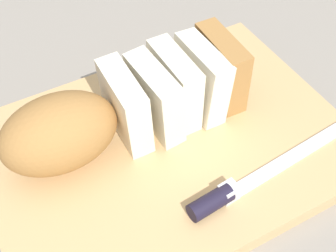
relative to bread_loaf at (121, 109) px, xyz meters
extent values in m
plane|color=gray|center=(0.04, -0.04, -0.07)|extent=(3.00, 3.00, 0.00)
cube|color=tan|center=(0.04, -0.04, -0.06)|extent=(0.45, 0.34, 0.02)
ellipsoid|color=#A8753D|center=(-0.08, 0.00, 0.00)|extent=(0.14, 0.10, 0.09)
cube|color=#F2E8CC|center=(0.01, 0.00, 0.00)|extent=(0.03, 0.09, 0.09)
cube|color=#F2E8CC|center=(0.04, 0.00, 0.00)|extent=(0.04, 0.09, 0.09)
cube|color=#F2E8CC|center=(0.07, 0.01, 0.00)|extent=(0.03, 0.09, 0.09)
cube|color=#F2E8CC|center=(0.11, 0.00, 0.00)|extent=(0.04, 0.09, 0.09)
cube|color=#A8753D|center=(0.14, 0.01, 0.00)|extent=(0.03, 0.09, 0.09)
cube|color=silver|center=(0.16, -0.12, -0.04)|extent=(0.19, 0.04, 0.00)
cylinder|color=black|center=(0.04, -0.14, -0.03)|extent=(0.05, 0.03, 0.02)
cube|color=silver|center=(0.07, -0.14, -0.03)|extent=(0.02, 0.02, 0.02)
sphere|color=tan|center=(0.01, -0.04, -0.04)|extent=(0.01, 0.01, 0.01)
sphere|color=tan|center=(0.09, 0.00, -0.04)|extent=(0.01, 0.01, 0.01)
camera|label=1|loc=(-0.12, -0.37, 0.40)|focal=50.45mm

